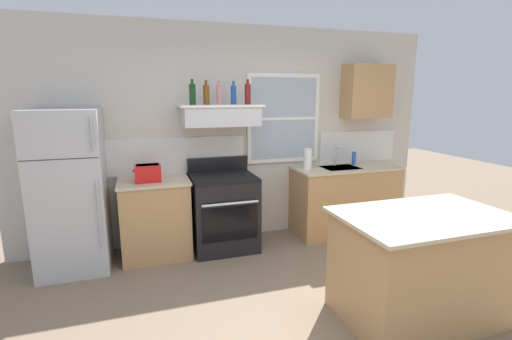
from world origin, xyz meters
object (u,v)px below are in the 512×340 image
object	(u,v)px
toaster	(148,173)
stove_range	(224,211)
bottle_rose_pink	(219,95)
dish_soap_bottle	(354,158)
bottle_dark_green_wine	(192,94)
kitchen_island	(421,266)
refrigerator	(70,192)
paper_towel_roll	(308,159)
bottle_red_label_wine	(248,94)
bottle_blue_liqueur	(234,95)
bottle_amber_wine	(206,94)

from	to	relation	value
toaster	stove_range	world-z (taller)	toaster
bottle_rose_pink	dish_soap_bottle	distance (m)	2.07
bottle_dark_green_wine	dish_soap_bottle	distance (m)	2.37
bottle_rose_pink	kitchen_island	size ratio (longest dim) A/B	0.20
toaster	dish_soap_bottle	size ratio (longest dim) A/B	1.65
bottle_dark_green_wine	kitchen_island	bearing A→B (deg)	-51.12
toaster	refrigerator	bearing A→B (deg)	-179.76
kitchen_island	dish_soap_bottle	bearing A→B (deg)	72.85
paper_towel_roll	bottle_red_label_wine	bearing A→B (deg)	178.35
refrigerator	kitchen_island	xyz separation A→B (m)	(2.90, -1.88, -0.40)
paper_towel_roll	bottle_blue_liqueur	bearing A→B (deg)	177.83
bottle_dark_green_wine	paper_towel_roll	world-z (taller)	bottle_dark_green_wine
bottle_blue_liqueur	kitchen_island	xyz separation A→B (m)	(1.09, -1.97, -1.40)
bottle_dark_green_wine	bottle_rose_pink	bearing A→B (deg)	9.80
stove_range	bottle_dark_green_wine	distance (m)	1.44
bottle_red_label_wine	bottle_amber_wine	bearing A→B (deg)	-179.16
bottle_blue_liqueur	bottle_red_label_wine	size ratio (longest dim) A/B	0.92
bottle_red_label_wine	dish_soap_bottle	distance (m)	1.78
bottle_red_label_wine	paper_towel_roll	distance (m)	1.14
refrigerator	bottle_amber_wine	distance (m)	1.79
stove_range	bottle_red_label_wine	bearing A→B (deg)	10.27
bottle_blue_liqueur	dish_soap_bottle	world-z (taller)	bottle_blue_liqueur
kitchen_island	bottle_amber_wine	bearing A→B (deg)	125.94
stove_range	paper_towel_roll	bearing A→B (deg)	1.90
toaster	bottle_rose_pink	world-z (taller)	bottle_rose_pink
refrigerator	bottle_dark_green_wine	distance (m)	1.67
dish_soap_bottle	bottle_red_label_wine	bearing A→B (deg)	-177.15
refrigerator	dish_soap_bottle	xyz separation A→B (m)	(3.53, 0.16, 0.14)
bottle_red_label_wine	dish_soap_bottle	size ratio (longest dim) A/B	1.62
bottle_amber_wine	bottle_red_label_wine	world-z (taller)	bottle_red_label_wine
bottle_red_label_wine	toaster	bearing A→B (deg)	-176.16
bottle_amber_wine	dish_soap_bottle	size ratio (longest dim) A/B	1.54
bottle_dark_green_wine	dish_soap_bottle	size ratio (longest dim) A/B	1.59
bottle_amber_wine	kitchen_island	xyz separation A→B (m)	(1.42, -1.95, -1.40)
bottle_amber_wine	kitchen_island	world-z (taller)	bottle_amber_wine
refrigerator	paper_towel_roll	bearing A→B (deg)	1.24
bottle_blue_liqueur	dish_soap_bottle	bearing A→B (deg)	2.12
refrigerator	dish_soap_bottle	world-z (taller)	refrigerator
bottle_rose_pink	paper_towel_roll	xyz separation A→B (m)	(1.13, -0.07, -0.82)
kitchen_island	paper_towel_roll	bearing A→B (deg)	93.68
bottle_amber_wine	paper_towel_roll	world-z (taller)	bottle_amber_wine
dish_soap_bottle	bottle_dark_green_wine	bearing A→B (deg)	-177.75
toaster	bottle_blue_liqueur	bearing A→B (deg)	5.25
bottle_rose_pink	bottle_blue_liqueur	world-z (taller)	bottle_rose_pink
paper_towel_roll	bottle_dark_green_wine	bearing A→B (deg)	179.46
bottle_amber_wine	bottle_rose_pink	xyz separation A→B (m)	(0.16, 0.05, -0.00)
refrigerator	bottle_rose_pink	bearing A→B (deg)	4.48
stove_range	kitchen_island	size ratio (longest dim) A/B	0.78
stove_range	bottle_amber_wine	world-z (taller)	bottle_amber_wine
bottle_dark_green_wine	paper_towel_roll	distance (m)	1.66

